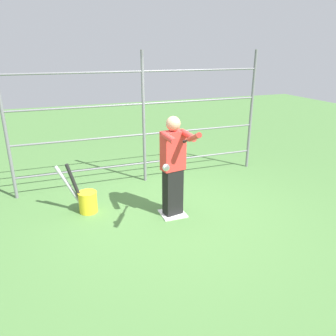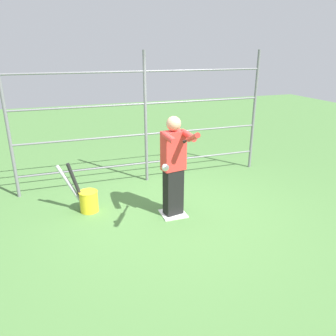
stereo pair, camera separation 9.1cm
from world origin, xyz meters
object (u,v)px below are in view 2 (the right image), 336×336
at_px(batter, 174,164).
at_px(baseball_bat_swinging, 192,138).
at_px(bat_bucket, 87,199).
at_px(softball_in_flight, 165,168).

relative_size(batter, baseball_bat_swinging, 1.89).
bearing_deg(baseball_bat_swinging, bat_bucket, -51.44).
height_order(baseball_bat_swinging, bat_bucket, baseball_bat_swinging).
height_order(softball_in_flight, bat_bucket, softball_in_flight).
distance_m(softball_in_flight, bat_bucket, 1.89).
xyz_separation_m(batter, softball_in_flight, (0.40, 0.75, 0.25)).
distance_m(baseball_bat_swinging, softball_in_flight, 0.54).
height_order(batter, bat_bucket, batter).
xyz_separation_m(baseball_bat_swinging, bat_bucket, (1.23, -1.54, -1.34)).
xyz_separation_m(softball_in_flight, bat_bucket, (0.94, -1.36, -0.92)).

